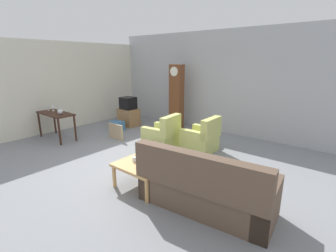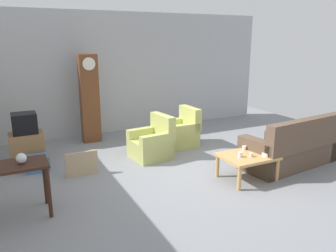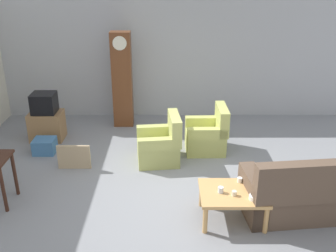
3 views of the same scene
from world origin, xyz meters
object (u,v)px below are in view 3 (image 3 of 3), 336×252
Objects in this scene: coffee_table_wood at (232,195)px; bowl_white_stacked at (254,197)px; grandfather_clock at (121,80)px; armchair_olive_near at (159,146)px; tv_stand_cabinet at (46,126)px; armchair_olive_far at (207,136)px; storage_box_blue at (44,146)px; cup_white_porcelain at (239,180)px; couch_floral at (314,193)px; framed_picture_leaning at (73,157)px; cup_cream_tall at (233,193)px; cup_blue_rimmed at (220,190)px; tv_crt at (43,103)px.

bowl_white_stacked is at bearing -35.36° from coffee_table_wood.
bowl_white_stacked is at bearing -59.38° from grandfather_clock.
armchair_olive_near reaches higher than tv_stand_cabinet.
armchair_olive_far reaches higher than storage_box_blue.
coffee_table_wood is at bearing -117.28° from cup_white_porcelain.
couch_floral is 4.78m from grandfather_clock.
armchair_olive_near reaches higher than framed_picture_leaning.
storage_box_blue is at bearing 146.49° from cup_cream_tall.
storage_box_blue is 4.02m from cup_white_porcelain.
bowl_white_stacked reaches higher than framed_picture_leaning.
storage_box_blue is 4.09m from cup_cream_tall.
cup_cream_tall reaches higher than bowl_white_stacked.
tv_stand_cabinet is 4.12× the size of bowl_white_stacked.
cup_blue_rimmed is 0.49m from bowl_white_stacked.
tv_crt is 5.38× the size of cup_blue_rimmed.
cup_white_porcelain is 0.43m from cup_blue_rimmed.
coffee_table_wood is (1.09, -1.82, 0.09)m from armchair_olive_near.
couch_floral is 2.37× the size of armchair_olive_far.
couch_floral is at bearing -23.59° from storage_box_blue.
couch_floral reaches higher than cup_white_porcelain.
cup_cream_tall is at bearing -169.99° from couch_floral.
tv_stand_cabinet is 0.68m from storage_box_blue.
framed_picture_leaning is (-2.52, -0.76, -0.08)m from armchair_olive_far.
tv_crt is at bearing 140.48° from cup_cream_tall.
armchair_olive_far is at bearing 16.90° from framed_picture_leaning.
grandfather_clock is 4.43m from bowl_white_stacked.
bowl_white_stacked is (2.93, -1.71, 0.26)m from framed_picture_leaning.
cup_cream_tall is 0.44× the size of bowl_white_stacked.
armchair_olive_near is at bearing -63.47° from grandfather_clock.
framed_picture_leaning is (0.86, -1.29, -0.59)m from tv_crt.
armchair_olive_far is at bearing 98.10° from cup_white_porcelain.
storage_box_blue is at bearing -134.82° from grandfather_clock.
tv_crt reaches higher than storage_box_blue.
grandfather_clock reaches higher than storage_box_blue.
armchair_olive_near is 1.00× the size of armchair_olive_far.
storage_box_blue is at bearing 147.43° from bowl_white_stacked.
bowl_white_stacked is at bearing -80.40° from armchair_olive_far.
tv_crt reaches higher than tv_stand_cabinet.
storage_box_blue is (-3.40, 2.15, -0.25)m from coffee_table_wood.
tv_stand_cabinet is (-3.37, 0.52, -0.00)m from armchair_olive_far.
armchair_olive_near reaches higher than cup_cream_tall.
storage_box_blue is (0.12, -0.65, -0.16)m from tv_stand_cabinet.
grandfather_clock is 1.91m from tv_stand_cabinet.
cup_cream_tall reaches higher than coffee_table_wood.
cup_white_porcelain is 0.87× the size of cup_blue_rimmed.
grandfather_clock is at bearing 71.44° from framed_picture_leaning.
armchair_olive_near is 1.99m from cup_white_porcelain.
bowl_white_stacked is (3.79, -3.00, 0.19)m from tv_stand_cabinet.
couch_floral is 13.20× the size of bowl_white_stacked.
framed_picture_leaning is 3.63× the size of bowl_white_stacked.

